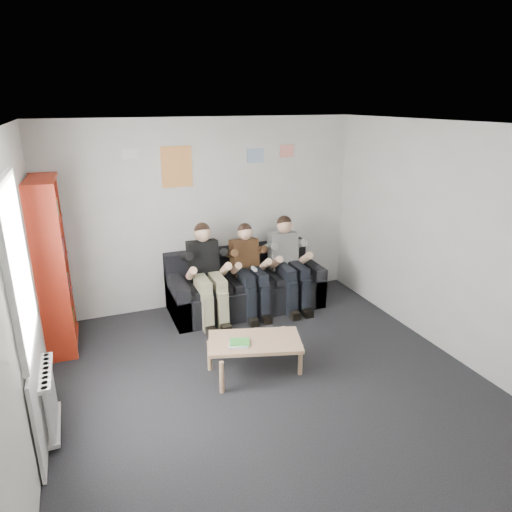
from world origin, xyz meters
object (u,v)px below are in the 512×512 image
Objects in this scene: bookshelf at (54,265)px; coffee_table at (255,344)px; person_left at (207,274)px; sofa at (245,287)px; person_middle at (249,270)px; person_right at (289,264)px.

bookshelf reaches higher than coffee_table.
person_left is at bearing 1.51° from bookshelf.
sofa is 0.39m from person_middle.
person_left is 0.61m from person_middle.
person_middle is at bearing 1.86° from bookshelf.
person_right is (0.61, -0.00, 0.02)m from person_middle.
bookshelf is 1.56× the size of person_right.
coffee_table is 0.75× the size of person_left.
person_left is (1.88, -0.04, -0.37)m from bookshelf.
person_right reaches higher than person_middle.
person_right is at bearing -2.35° from person_middle.
person_middle reaches higher than coffee_table.
person_left reaches higher than person_right.
person_right is (0.61, -0.20, 0.36)m from sofa.
sofa is 1.05× the size of bookshelf.
bookshelf is 1.54× the size of person_left.
coffee_table is at bearing -106.66° from sofa.
person_left is (-0.11, 1.46, 0.31)m from coffee_table.
sofa is 1.63× the size of person_left.
sofa is 1.74m from coffee_table.
sofa is at bearing 73.34° from coffee_table.
sofa is 0.74m from person_right.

